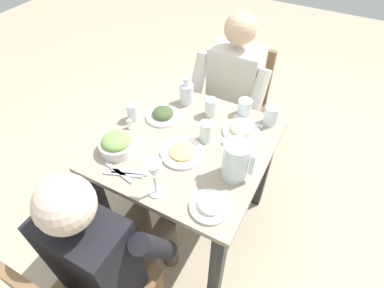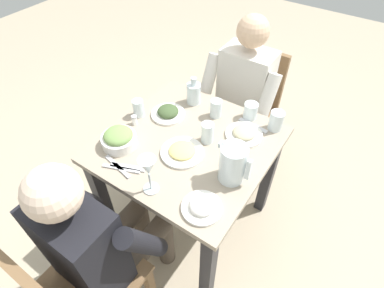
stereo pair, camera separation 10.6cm
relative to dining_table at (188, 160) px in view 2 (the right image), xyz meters
The scene contains 23 objects.
ground_plane 0.60m from the dining_table, ahead, with size 8.00×8.00×0.00m, color tan.
dining_table is the anchor object (origin of this frame).
chair_far 0.80m from the dining_table, 91.10° to the left, with size 0.40×0.40×0.85m.
diner_near 0.59m from the dining_table, 94.48° to the right, with size 0.48×0.53×1.15m.
diner_far 0.59m from the dining_table, 91.49° to the left, with size 0.48×0.53×1.15m.
water_pitcher 0.38m from the dining_table, 14.94° to the right, with size 0.16×0.12×0.19m.
salad_bowl 0.39m from the dining_table, 143.61° to the right, with size 0.18×0.18×0.09m.
plate_fries 0.17m from the dining_table, 76.28° to the right, with size 0.21×0.21×0.04m.
plate_beans 0.33m from the dining_table, 43.56° to the left, with size 0.19×0.19×0.04m.
plate_dolmas 0.29m from the dining_table, 151.71° to the left, with size 0.19×0.19×0.05m.
plate_yoghurt 0.43m from the dining_table, 47.34° to the right, with size 0.17×0.17×0.05m.
water_glass_far_left 0.22m from the dining_table, 40.59° to the left, with size 0.06×0.06×0.11m, color silver.
water_glass_by_pitcher 0.43m from the dining_table, 63.89° to the left, with size 0.08×0.08×0.09m, color silver.
water_glass_near_right 0.39m from the dining_table, behind, with size 0.06×0.06×0.10m, color silver.
water_glass_center 0.32m from the dining_table, 88.25° to the left, with size 0.06×0.06×0.10m, color silver.
water_glass_near_left 0.51m from the dining_table, 46.73° to the left, with size 0.07×0.07×0.11m, color silver.
wine_glass 0.43m from the dining_table, 84.93° to the right, with size 0.08×0.08×0.20m.
oil_carafe 0.38m from the dining_table, 118.91° to the left, with size 0.08×0.08×0.16m.
salt_shaker 0.36m from the dining_table, behind, with size 0.03×0.03×0.05m.
fork_near 0.36m from the dining_table, 115.03° to the right, with size 0.17×0.03×0.01m, color silver.
knife_near 0.39m from the dining_table, 119.57° to the right, with size 0.18×0.02×0.01m, color silver.
fork_far 0.39m from the dining_table, 53.27° to the left, with size 0.17×0.03×0.01m, color silver.
knife_far 0.39m from the dining_table, 116.35° to the right, with size 0.18×0.02×0.01m, color silver.
Camera 2 is at (0.63, -0.90, 1.84)m, focal length 28.66 mm.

